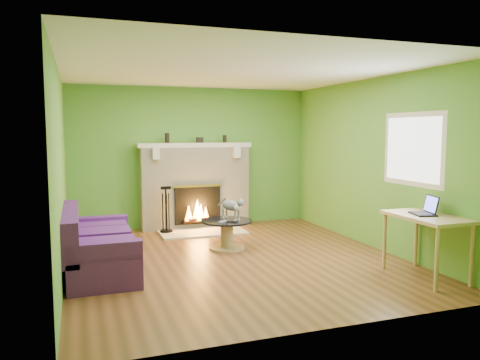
# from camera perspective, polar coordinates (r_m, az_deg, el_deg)

# --- Properties ---
(floor) EXTENTS (5.00, 5.00, 0.00)m
(floor) POSITION_cam_1_polar(r_m,az_deg,el_deg) (6.68, -0.64, -9.60)
(floor) COLOR #5A3519
(floor) RESTS_ON ground
(ceiling) EXTENTS (5.00, 5.00, 0.00)m
(ceiling) POSITION_cam_1_polar(r_m,az_deg,el_deg) (6.49, -0.66, 13.12)
(ceiling) COLOR white
(ceiling) RESTS_ON wall_back
(wall_back) EXTENTS (5.00, 0.00, 5.00)m
(wall_back) POSITION_cam_1_polar(r_m,az_deg,el_deg) (8.86, -5.80, 2.75)
(wall_back) COLOR #4D9831
(wall_back) RESTS_ON floor
(wall_front) EXTENTS (5.00, 0.00, 5.00)m
(wall_front) POSITION_cam_1_polar(r_m,az_deg,el_deg) (4.17, 10.33, -0.92)
(wall_front) COLOR #4D9831
(wall_front) RESTS_ON floor
(wall_left) EXTENTS (0.00, 5.00, 5.00)m
(wall_left) POSITION_cam_1_polar(r_m,az_deg,el_deg) (6.13, -21.03, 0.95)
(wall_left) COLOR #4D9831
(wall_left) RESTS_ON floor
(wall_right) EXTENTS (0.00, 5.00, 5.00)m
(wall_right) POSITION_cam_1_polar(r_m,az_deg,el_deg) (7.48, 15.93, 1.96)
(wall_right) COLOR #4D9831
(wall_right) RESTS_ON floor
(window_frame) EXTENTS (0.00, 1.20, 1.20)m
(window_frame) POSITION_cam_1_polar(r_m,az_deg,el_deg) (6.74, 20.33, 3.53)
(window_frame) COLOR silver
(window_frame) RESTS_ON wall_right
(window_pane) EXTENTS (0.00, 1.06, 1.06)m
(window_pane) POSITION_cam_1_polar(r_m,az_deg,el_deg) (6.74, 20.27, 3.53)
(window_pane) COLOR white
(window_pane) RESTS_ON wall_right
(fireplace) EXTENTS (2.10, 0.46, 1.58)m
(fireplace) POSITION_cam_1_polar(r_m,az_deg,el_deg) (8.72, -5.48, -0.77)
(fireplace) COLOR beige
(fireplace) RESTS_ON floor
(hearth) EXTENTS (1.50, 0.75, 0.03)m
(hearth) POSITION_cam_1_polar(r_m,az_deg,el_deg) (8.35, -4.59, -6.33)
(hearth) COLOR beige
(hearth) RESTS_ON floor
(mantel) EXTENTS (2.10, 0.28, 0.08)m
(mantel) POSITION_cam_1_polar(r_m,az_deg,el_deg) (8.65, -5.50, 4.27)
(mantel) COLOR beige
(mantel) RESTS_ON fireplace
(sofa) EXTENTS (0.86, 1.82, 0.82)m
(sofa) POSITION_cam_1_polar(r_m,az_deg,el_deg) (6.29, -17.11, -7.86)
(sofa) COLOR #4A1A64
(sofa) RESTS_ON floor
(coffee_table) EXTENTS (0.78, 0.78, 0.44)m
(coffee_table) POSITION_cam_1_polar(r_m,az_deg,el_deg) (7.19, -1.61, -6.38)
(coffee_table) COLOR tan
(coffee_table) RESTS_ON floor
(desk) EXTENTS (0.61, 1.05, 0.77)m
(desk) POSITION_cam_1_polar(r_m,az_deg,el_deg) (6.16, 21.79, -4.88)
(desk) COLOR tan
(desk) RESTS_ON floor
(cat) EXTENTS (0.41, 0.60, 0.35)m
(cat) POSITION_cam_1_polar(r_m,az_deg,el_deg) (7.19, -1.13, -3.43)
(cat) COLOR #5D5D61
(cat) RESTS_ON coffee_table
(remote_silver) EXTENTS (0.16, 0.13, 0.02)m
(remote_silver) POSITION_cam_1_polar(r_m,az_deg,el_deg) (7.01, -2.10, -5.07)
(remote_silver) COLOR gray
(remote_silver) RESTS_ON coffee_table
(remote_black) EXTENTS (0.16, 0.11, 0.02)m
(remote_black) POSITION_cam_1_polar(r_m,az_deg,el_deg) (6.99, -1.01, -5.11)
(remote_black) COLOR black
(remote_black) RESTS_ON coffee_table
(laptop) EXTENTS (0.35, 0.37, 0.24)m
(laptop) POSITION_cam_1_polar(r_m,az_deg,el_deg) (6.15, 21.42, -2.88)
(laptop) COLOR black
(laptop) RESTS_ON desk
(fire_tools) EXTENTS (0.22, 0.22, 0.81)m
(fire_tools) POSITION_cam_1_polar(r_m,az_deg,el_deg) (8.29, -9.00, -3.52)
(fire_tools) COLOR black
(fire_tools) RESTS_ON hearth
(mantel_vase_left) EXTENTS (0.08, 0.08, 0.18)m
(mantel_vase_left) POSITION_cam_1_polar(r_m,az_deg,el_deg) (8.57, -8.89, 5.08)
(mantel_vase_left) COLOR black
(mantel_vase_left) RESTS_ON mantel
(mantel_vase_right) EXTENTS (0.07, 0.07, 0.14)m
(mantel_vase_right) POSITION_cam_1_polar(r_m,az_deg,el_deg) (8.83, -1.87, 5.04)
(mantel_vase_right) COLOR black
(mantel_vase_right) RESTS_ON mantel
(mantel_box) EXTENTS (0.12, 0.08, 0.10)m
(mantel_box) POSITION_cam_1_polar(r_m,az_deg,el_deg) (8.70, -4.93, 4.88)
(mantel_box) COLOR black
(mantel_box) RESTS_ON mantel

